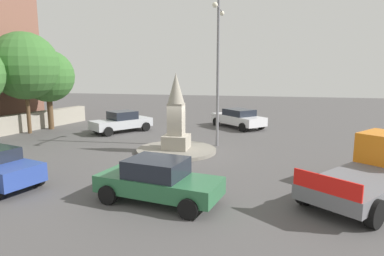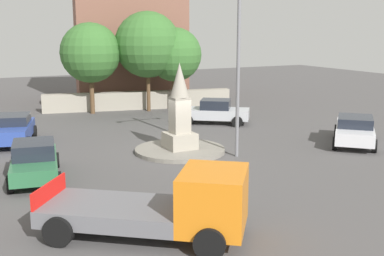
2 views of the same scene
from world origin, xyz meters
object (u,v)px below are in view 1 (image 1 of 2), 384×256
car_green_near_island (158,180)px  streetlamp (218,60)px  truck_orange_passing (378,168)px  car_white_far_side (238,118)px  car_silver_parked_left (122,122)px  tree_mid_cluster (25,66)px  monument (176,117)px  tree_far_corner (48,76)px

car_green_near_island → streetlamp: bearing=-4.5°
truck_orange_passing → car_white_far_side: bearing=24.7°
streetlamp → car_silver_parked_left: bearing=67.7°
truck_orange_passing → tree_mid_cluster: bearing=69.2°
monument → tree_mid_cluster: 12.05m
truck_orange_passing → tree_mid_cluster: (7.55, 19.87, 3.64)m
car_white_far_side → tree_far_corner: tree_far_corner is taller
car_white_far_side → truck_orange_passing: truck_orange_passing is taller
monument → car_silver_parked_left: monument is taller
monument → tree_mid_cluster: tree_mid_cluster is taller
streetlamp → car_green_near_island: (-8.77, 0.69, -4.14)m
car_silver_parked_left → truck_orange_passing: size_ratio=0.75×
streetlamp → tree_far_corner: streetlamp is taller
tree_mid_cluster → streetlamp: bearing=-94.9°
car_silver_parked_left → streetlamp: bearing=-112.3°
monument → car_green_near_island: bearing=-170.0°
streetlamp → tree_far_corner: bearing=77.0°
car_silver_parked_left → car_green_near_island: (-11.72, -6.50, 0.01)m
tree_mid_cluster → truck_orange_passing: bearing=-110.8°
car_white_far_side → tree_far_corner: bearing=104.9°
tree_mid_cluster → tree_far_corner: 2.00m
truck_orange_passing → tree_far_corner: 21.79m
streetlamp → monument: bearing=135.6°
car_white_far_side → tree_mid_cluster: size_ratio=0.64×
monument → streetlamp: bearing=-44.4°
monument → truck_orange_passing: size_ratio=0.69×
streetlamp → car_green_near_island: 9.72m
car_silver_parked_left → car_green_near_island: car_silver_parked_left is taller
streetlamp → car_green_near_island: bearing=175.5°
car_white_far_side → car_silver_parked_left: (-3.60, 7.86, -0.00)m
car_silver_parked_left → tree_mid_cluster: (-1.82, 6.04, 3.85)m
tree_far_corner → car_silver_parked_left: bearing=-90.1°
tree_mid_cluster → tree_far_corner: (1.83, -0.41, -0.71)m
car_silver_parked_left → tree_mid_cluster: 7.39m
monument → tree_far_corner: (4.90, 10.92, 1.98)m
car_green_near_island → monument: bearing=10.0°
car_white_far_side → tree_far_corner: (-3.59, 13.49, 3.13)m
tree_mid_cluster → monument: bearing=-105.2°
car_silver_parked_left → tree_mid_cluster: bearing=106.8°
car_green_near_island → truck_orange_passing: size_ratio=0.75×
car_white_far_side → car_green_near_island: size_ratio=1.01×
monument → truck_orange_passing: 9.68m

